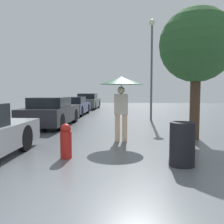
{
  "coord_description": "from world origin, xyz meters",
  "views": [
    {
      "loc": [
        0.24,
        -2.77,
        1.49
      ],
      "look_at": [
        -0.24,
        4.64,
        0.88
      ],
      "focal_mm": 40.0,
      "sensor_mm": 36.0,
      "label": 1
    }
  ],
  "objects_px": {
    "parked_car_second": "(51,112)",
    "street_lamp": "(152,54)",
    "trash_bin": "(182,144)",
    "fire_hydrant": "(66,141)",
    "pedestrian": "(121,87)",
    "parked_car_farthest": "(88,101)",
    "parked_car_third": "(73,106)",
    "tree": "(196,46)"
  },
  "relations": [
    {
      "from": "parked_car_second",
      "to": "street_lamp",
      "type": "height_order",
      "value": "street_lamp"
    },
    {
      "from": "trash_bin",
      "to": "fire_hydrant",
      "type": "bearing_deg",
      "value": 170.51
    },
    {
      "from": "parked_car_second",
      "to": "street_lamp",
      "type": "xyz_separation_m",
      "value": [
        4.54,
        2.65,
        2.85
      ]
    },
    {
      "from": "pedestrian",
      "to": "parked_car_farthest",
      "type": "height_order",
      "value": "pedestrian"
    },
    {
      "from": "fire_hydrant",
      "to": "street_lamp",
      "type": "bearing_deg",
      "value": 71.59
    },
    {
      "from": "parked_car_third",
      "to": "parked_car_farthest",
      "type": "relative_size",
      "value": 0.87
    },
    {
      "from": "parked_car_second",
      "to": "tree",
      "type": "distance_m",
      "value": 6.44
    },
    {
      "from": "tree",
      "to": "trash_bin",
      "type": "xyz_separation_m",
      "value": [
        -1.0,
        -2.92,
        -2.45
      ]
    },
    {
      "from": "parked_car_second",
      "to": "fire_hydrant",
      "type": "xyz_separation_m",
      "value": [
        1.93,
        -5.16,
        -0.21
      ]
    },
    {
      "from": "parked_car_farthest",
      "to": "parked_car_third",
      "type": "bearing_deg",
      "value": -90.45
    },
    {
      "from": "pedestrian",
      "to": "parked_car_third",
      "type": "bearing_deg",
      "value": 111.83
    },
    {
      "from": "pedestrian",
      "to": "parked_car_third",
      "type": "distance_m",
      "value": 8.98
    },
    {
      "from": "street_lamp",
      "to": "trash_bin",
      "type": "bearing_deg",
      "value": -90.9
    },
    {
      "from": "pedestrian",
      "to": "tree",
      "type": "height_order",
      "value": "tree"
    },
    {
      "from": "parked_car_third",
      "to": "trash_bin",
      "type": "distance_m",
      "value": 11.63
    },
    {
      "from": "street_lamp",
      "to": "trash_bin",
      "type": "xyz_separation_m",
      "value": [
        -0.13,
        -8.22,
        -3.0
      ]
    },
    {
      "from": "pedestrian",
      "to": "trash_bin",
      "type": "distance_m",
      "value": 2.97
    },
    {
      "from": "parked_car_third",
      "to": "parked_car_farthest",
      "type": "bearing_deg",
      "value": 89.55
    },
    {
      "from": "trash_bin",
      "to": "fire_hydrant",
      "type": "distance_m",
      "value": 2.51
    },
    {
      "from": "tree",
      "to": "trash_bin",
      "type": "distance_m",
      "value": 3.94
    },
    {
      "from": "parked_car_farthest",
      "to": "tree",
      "type": "bearing_deg",
      "value": -67.88
    },
    {
      "from": "trash_bin",
      "to": "street_lamp",
      "type": "bearing_deg",
      "value": 89.1
    },
    {
      "from": "parked_car_farthest",
      "to": "trash_bin",
      "type": "height_order",
      "value": "parked_car_farthest"
    },
    {
      "from": "parked_car_second",
      "to": "parked_car_farthest",
      "type": "relative_size",
      "value": 0.92
    },
    {
      "from": "parked_car_third",
      "to": "fire_hydrant",
      "type": "relative_size",
      "value": 4.96
    },
    {
      "from": "tree",
      "to": "pedestrian",
      "type": "bearing_deg",
      "value": -167.34
    },
    {
      "from": "pedestrian",
      "to": "fire_hydrant",
      "type": "relative_size",
      "value": 2.47
    },
    {
      "from": "pedestrian",
      "to": "trash_bin",
      "type": "height_order",
      "value": "pedestrian"
    },
    {
      "from": "street_lamp",
      "to": "fire_hydrant",
      "type": "bearing_deg",
      "value": -108.41
    },
    {
      "from": "parked_car_farthest",
      "to": "trash_bin",
      "type": "bearing_deg",
      "value": -74.63
    },
    {
      "from": "parked_car_farthest",
      "to": "fire_hydrant",
      "type": "relative_size",
      "value": 5.69
    },
    {
      "from": "parked_car_second",
      "to": "trash_bin",
      "type": "relative_size",
      "value": 4.62
    },
    {
      "from": "pedestrian",
      "to": "fire_hydrant",
      "type": "height_order",
      "value": "pedestrian"
    },
    {
      "from": "pedestrian",
      "to": "tree",
      "type": "relative_size",
      "value": 0.47
    },
    {
      "from": "parked_car_second",
      "to": "parked_car_farthest",
      "type": "xyz_separation_m",
      "value": [
        -0.16,
        11.02,
        0.02
      ]
    },
    {
      "from": "parked_car_third",
      "to": "parked_car_farthest",
      "type": "distance_m",
      "value": 5.91
    },
    {
      "from": "parked_car_farthest",
      "to": "fire_hydrant",
      "type": "bearing_deg",
      "value": -82.64
    },
    {
      "from": "trash_bin",
      "to": "fire_hydrant",
      "type": "relative_size",
      "value": 1.13
    },
    {
      "from": "parked_car_farthest",
      "to": "parked_car_second",
      "type": "bearing_deg",
      "value": -89.19
    },
    {
      "from": "parked_car_third",
      "to": "trash_bin",
      "type": "bearing_deg",
      "value": -66.66
    },
    {
      "from": "trash_bin",
      "to": "parked_car_third",
      "type": "bearing_deg",
      "value": 113.34
    },
    {
      "from": "parked_car_third",
      "to": "tree",
      "type": "bearing_deg",
      "value": -54.17
    }
  ]
}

